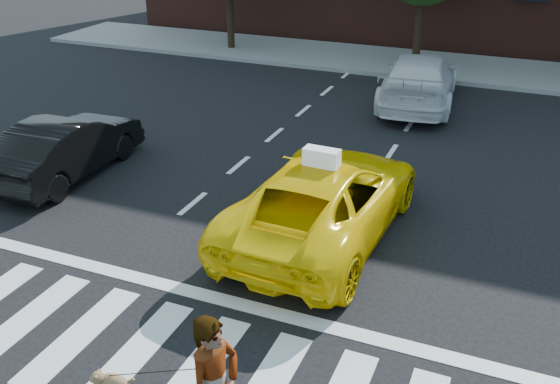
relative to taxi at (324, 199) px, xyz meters
name	(u,v)px	position (x,y,z in m)	size (l,w,h in m)	color
ground	(137,352)	(-1.34, -4.25, -0.76)	(120.00, 120.00, 0.00)	black
crosswalk	(137,352)	(-1.34, -4.25, -0.75)	(13.00, 2.40, 0.01)	silver
stop_line	(193,292)	(-1.34, -2.65, -0.75)	(12.00, 0.30, 0.01)	silver
sidewalk_far	(404,63)	(-1.34, 13.25, -0.68)	(30.00, 4.00, 0.15)	slate
taxi	(324,199)	(0.00, 0.00, 0.00)	(2.51, 5.45, 1.51)	yellow
black_sedan	(67,147)	(-6.31, 0.36, -0.06)	(1.47, 4.21, 1.39)	black
white_suv	(419,80)	(0.06, 8.70, 0.01)	(2.14, 5.27, 1.53)	silver
dog	(111,382)	(-1.16, -5.07, -0.55)	(0.61, 0.34, 0.35)	#845E43
taxi_sign	(322,157)	(0.00, -0.20, 0.92)	(0.65, 0.28, 0.32)	white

